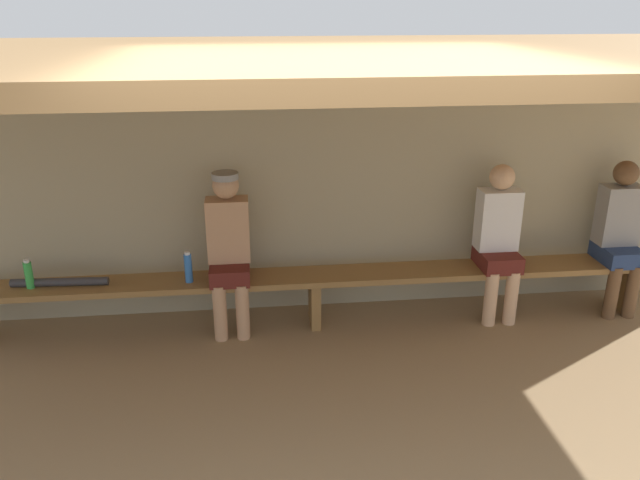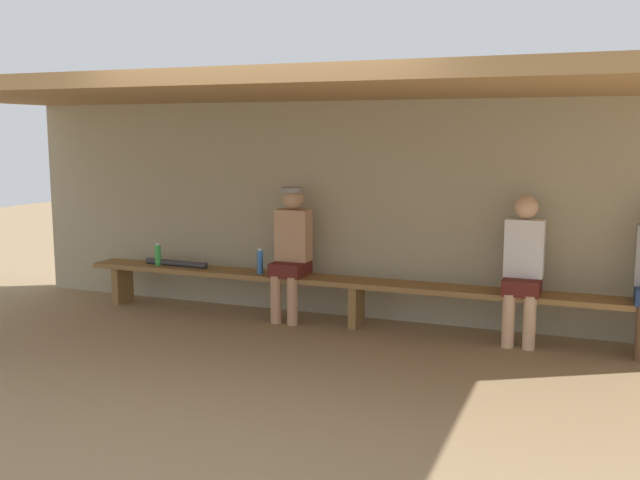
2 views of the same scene
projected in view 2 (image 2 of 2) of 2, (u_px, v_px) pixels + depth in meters
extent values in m
plane|color=#937754|center=(294.00, 375.00, 5.65)|extent=(24.00, 24.00, 0.00)
cube|color=tan|center=(371.00, 210.00, 7.33)|extent=(8.00, 0.20, 2.20)
cube|color=#9E7547|center=(326.00, 87.00, 5.96)|extent=(8.00, 2.80, 0.12)
cube|color=olive|center=(357.00, 283.00, 7.02)|extent=(6.00, 0.36, 0.05)
cube|color=olive|center=(123.00, 284.00, 8.03)|extent=(0.08, 0.29, 0.41)
cube|color=olive|center=(356.00, 306.00, 7.05)|extent=(0.08, 0.29, 0.41)
cube|color=#591E19|center=(522.00, 286.00, 6.42)|extent=(0.32, 0.40, 0.14)
cylinder|color=#DBAD84|center=(508.00, 321.00, 6.35)|extent=(0.11, 0.11, 0.48)
cylinder|color=#DBAD84|center=(529.00, 323.00, 6.29)|extent=(0.11, 0.11, 0.48)
cube|color=white|center=(524.00, 248.00, 6.45)|extent=(0.34, 0.20, 0.52)
sphere|color=#DBAD84|center=(526.00, 207.00, 6.39)|extent=(0.21, 0.21, 0.21)
cube|color=#591E19|center=(290.00, 269.00, 7.23)|extent=(0.32, 0.40, 0.14)
cylinder|color=tan|center=(276.00, 299.00, 7.16)|extent=(0.11, 0.11, 0.48)
cylinder|color=tan|center=(293.00, 301.00, 7.09)|extent=(0.11, 0.11, 0.48)
cube|color=tan|center=(293.00, 235.00, 7.26)|extent=(0.34, 0.20, 0.52)
sphere|color=tan|center=(293.00, 199.00, 7.20)|extent=(0.21, 0.21, 0.21)
cylinder|color=gray|center=(292.00, 190.00, 7.15)|extent=(0.21, 0.21, 0.05)
cylinder|color=blue|center=(260.00, 262.00, 7.33)|extent=(0.06, 0.06, 0.24)
cylinder|color=white|center=(260.00, 249.00, 7.31)|extent=(0.04, 0.04, 0.02)
cylinder|color=green|center=(158.00, 255.00, 7.80)|extent=(0.06, 0.06, 0.22)
cylinder|color=white|center=(158.00, 244.00, 7.78)|extent=(0.04, 0.04, 0.02)
cylinder|color=#333338|center=(176.00, 263.00, 7.74)|extent=(0.76, 0.11, 0.07)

